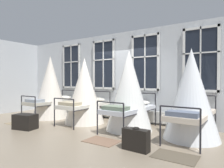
{
  "coord_description": "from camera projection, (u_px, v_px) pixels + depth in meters",
  "views": [
    {
      "loc": [
        3.65,
        -5.1,
        1.42
      ],
      "look_at": [
        0.25,
        -0.06,
        1.31
      ],
      "focal_mm": 32.17,
      "sensor_mm": 36.0,
      "label": 1
    }
  ],
  "objects": [
    {
      "name": "window_bank",
      "position": [
        123.0,
        87.0,
        7.1
      ],
      "size": [
        6.09,
        0.1,
        2.87
      ],
      "color": "black",
      "rests_on": "ground"
    },
    {
      "name": "travel_trunk",
      "position": [
        25.0,
        122.0,
        5.84
      ],
      "size": [
        0.71,
        0.53,
        0.43
      ],
      "primitive_type": "cube",
      "rotation": [
        0.0,
        0.0,
        0.22
      ],
      "color": "black",
      "rests_on": "ground"
    },
    {
      "name": "ground",
      "position": [
        107.0,
        125.0,
        6.3
      ],
      "size": [
        18.08,
        18.08,
        0.0
      ],
      "primitive_type": "plane",
      "color": "gray"
    },
    {
      "name": "back_wall_with_windows",
      "position": [
        124.0,
        76.0,
        7.19
      ],
      "size": [
        10.04,
        0.1,
        3.14
      ],
      "primitive_type": "cube",
      "color": "silver",
      "rests_on": "ground"
    },
    {
      "name": "rug_fourth",
      "position": [
        175.0,
        157.0,
        3.72
      ],
      "size": [
        0.8,
        0.56,
        0.01
      ],
      "primitive_type": "cube",
      "rotation": [
        0.0,
        0.0,
        -0.0
      ],
      "color": "brown",
      "rests_on": "ground"
    },
    {
      "name": "rug_first",
      "position": [
        19.0,
        123.0,
        6.58
      ],
      "size": [
        0.82,
        0.58,
        0.01
      ],
      "primitive_type": "cube",
      "rotation": [
        0.0,
        0.0,
        -0.03
      ],
      "color": "#8E7A5B",
      "rests_on": "ground"
    },
    {
      "name": "suitcase_dark",
      "position": [
        136.0,
        140.0,
        4.05
      ],
      "size": [
        0.57,
        0.23,
        0.47
      ],
      "rotation": [
        0.0,
        0.0,
        -0.04
      ],
      "color": "black",
      "rests_on": "ground"
    },
    {
      "name": "rug_third",
      "position": [
        102.0,
        141.0,
        4.68
      ],
      "size": [
        0.8,
        0.57,
        0.01
      ],
      "primitive_type": "cube",
      "rotation": [
        0.0,
        0.0,
        0.01
      ],
      "color": "brown",
      "rests_on": "ground"
    },
    {
      "name": "cot_fourth",
      "position": [
        191.0,
        95.0,
        4.85
      ],
      "size": [
        1.33,
        1.92,
        2.2
      ],
      "rotation": [
        0.0,
        0.0,
        1.55
      ],
      "color": "black",
      "rests_on": "ground"
    },
    {
      "name": "cot_third",
      "position": [
        129.0,
        91.0,
        5.76
      ],
      "size": [
        1.33,
        1.92,
        2.29
      ],
      "rotation": [
        0.0,
        0.0,
        1.54
      ],
      "color": "black",
      "rests_on": "ground"
    },
    {
      "name": "cot_second",
      "position": [
        84.0,
        91.0,
        6.72
      ],
      "size": [
        1.33,
        1.91,
        2.17
      ],
      "rotation": [
        0.0,
        0.0,
        1.58
      ],
      "color": "black",
      "rests_on": "ground"
    },
    {
      "name": "cot_first",
      "position": [
        50.0,
        88.0,
        7.63
      ],
      "size": [
        1.33,
        1.91,
        2.34
      ],
      "rotation": [
        0.0,
        0.0,
        1.55
      ],
      "color": "black",
      "rests_on": "ground"
    }
  ]
}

